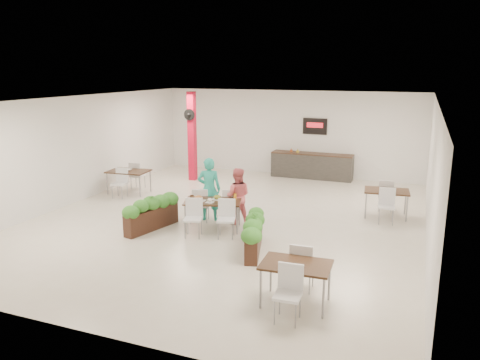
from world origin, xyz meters
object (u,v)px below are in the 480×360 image
service_counter (312,165)px  diner_man (209,189)px  red_column (192,135)px  planter_left (151,211)px  planter_right (254,231)px  side_table_b (386,195)px  side_table_c (296,271)px  side_table_a (129,174)px  diner_woman (237,196)px  main_table (212,205)px

service_counter → diner_man: size_ratio=1.76×
red_column → planter_left: 5.61m
diner_man → planter_right: (1.87, -1.70, -0.37)m
service_counter → side_table_b: (2.95, -3.90, 0.14)m
planter_right → side_table_c: side_table_c is taller
planter_right → side_table_c: bearing=-53.7°
service_counter → side_table_a: 6.67m
diner_woman → side_table_c: 4.49m
main_table → side_table_b: bearing=33.7°
side_table_a → planter_left: bearing=-52.6°
diner_man → main_table: bearing=104.3°
side_table_b → service_counter: bearing=121.5°
planter_right → planter_left: bearing=170.9°
planter_left → diner_man: bearing=49.9°
main_table → side_table_a: 4.62m
side_table_a → diner_woman: bearing=-25.0°
planter_left → planter_right: 2.95m
red_column → diner_woman: bearing=-50.4°
service_counter → main_table: size_ratio=1.58×
planter_right → side_table_c: 2.49m
red_column → service_counter: (4.00, 1.86, -1.15)m
red_column → diner_woman: size_ratio=2.15×
diner_woman → red_column: bearing=-66.9°
diner_man → planter_left: bearing=33.4°
planter_left → side_table_b: bearing=30.8°
red_column → main_table: bearing=-58.0°
red_column → side_table_b: red_column is taller
main_table → side_table_a: size_ratio=1.15×
side_table_a → side_table_b: size_ratio=1.00×
planter_right → side_table_a: bearing=149.1°
red_column → main_table: size_ratio=1.68×
side_table_a → side_table_c: (6.98, -5.31, -0.01)m
main_table → side_table_b: size_ratio=1.15×
red_column → planter_right: 7.34m
diner_man → side_table_a: (-3.64, 1.60, -0.22)m
main_table → side_table_a: (-4.03, 2.26, 0.00)m
red_column → planter_right: bearing=-52.4°
red_column → side_table_a: 2.86m
service_counter → diner_woman: size_ratio=2.02×
diner_man → side_table_b: size_ratio=1.03×
main_table → side_table_b: 4.82m
planter_left → side_table_c: 5.03m
main_table → planter_left: size_ratio=1.11×
service_counter → diner_man: (-1.45, -5.91, 0.36)m
diner_man → planter_right: size_ratio=1.00×
service_counter → side_table_c: size_ratio=1.83×
diner_woman → side_table_a: (-4.44, 1.60, -0.11)m
diner_woman → side_table_a: diner_woman is taller
red_column → side_table_c: (5.89, -7.75, -1.02)m
side_table_b → planter_right: bearing=-129.9°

